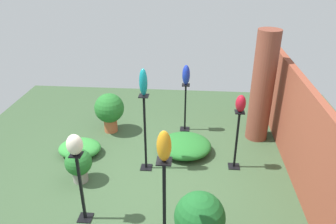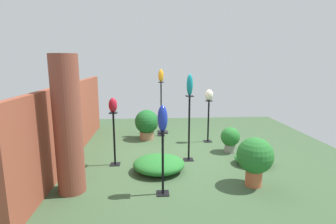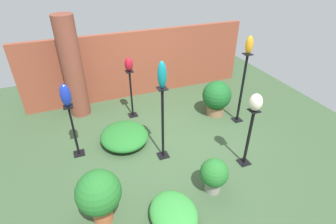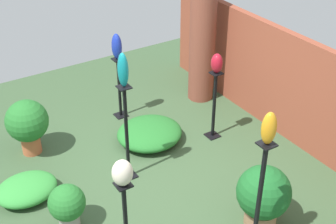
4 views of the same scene
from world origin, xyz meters
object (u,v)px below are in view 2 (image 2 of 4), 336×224
(pedestal_ruby, at_px, (114,141))
(art_vase_ruby, at_px, (113,105))
(art_vase_teal, at_px, (190,85))
(potted_plant_front_left, at_px, (147,123))
(art_vase_cobalt, at_px, (163,118))
(pedestal_ivory, at_px, (208,123))
(potted_plant_near_pillar, at_px, (230,138))
(brick_pillar, at_px, (68,126))
(pedestal_cobalt, at_px, (163,166))
(art_vase_ivory, at_px, (209,95))
(potted_plant_front_right, at_px, (255,157))
(art_vase_amber, at_px, (161,76))
(pedestal_amber, at_px, (161,111))
(pedestal_teal, at_px, (189,131))

(pedestal_ruby, distance_m, art_vase_ruby, 0.75)
(art_vase_teal, xyz_separation_m, potted_plant_front_left, (1.64, 0.92, -1.18))
(pedestal_ruby, xyz_separation_m, art_vase_cobalt, (-1.29, -0.93, 0.75))
(pedestal_ivory, height_order, potted_plant_near_pillar, pedestal_ivory)
(art_vase_ruby, xyz_separation_m, art_vase_cobalt, (-1.29, -0.93, -0.00))
(brick_pillar, xyz_separation_m, art_vase_teal, (1.26, -2.12, 0.52))
(brick_pillar, relative_size, potted_plant_near_pillar, 3.73)
(art_vase_teal, bearing_deg, brick_pillar, 120.74)
(pedestal_ruby, distance_m, pedestal_cobalt, 1.59)
(pedestal_ruby, relative_size, art_vase_ivory, 3.82)
(potted_plant_front_left, bearing_deg, potted_plant_near_pillar, -121.21)
(pedestal_ivory, distance_m, art_vase_teal, 1.85)
(potted_plant_front_right, distance_m, potted_plant_front_left, 3.45)
(art_vase_ruby, height_order, art_vase_amber, art_vase_amber)
(brick_pillar, bearing_deg, art_vase_ivory, -47.92)
(pedestal_ivory, xyz_separation_m, art_vase_ivory, (-0.00, 0.00, 0.75))
(brick_pillar, height_order, pedestal_amber, brick_pillar)
(pedestal_teal, bearing_deg, pedestal_amber, 14.57)
(pedestal_ivory, bearing_deg, art_vase_ruby, 122.59)
(pedestal_cobalt, relative_size, potted_plant_front_left, 1.27)
(brick_pillar, bearing_deg, pedestal_cobalt, -97.44)
(art_vase_cobalt, bearing_deg, potted_plant_front_left, 5.37)
(art_vase_teal, bearing_deg, pedestal_ruby, 95.84)
(art_vase_ruby, height_order, potted_plant_front_left, art_vase_ruby)
(pedestal_teal, relative_size, pedestal_cobalt, 1.35)
(pedestal_cobalt, xyz_separation_m, art_vase_cobalt, (0.00, 0.00, 0.78))
(art_vase_cobalt, bearing_deg, brick_pillar, 82.56)
(pedestal_ivory, bearing_deg, art_vase_amber, 60.86)
(pedestal_teal, relative_size, art_vase_cobalt, 3.39)
(art_vase_cobalt, bearing_deg, potted_plant_front_right, -83.11)
(brick_pillar, bearing_deg, art_vase_teal, -59.26)
(art_vase_ruby, bearing_deg, potted_plant_front_right, -113.77)
(pedestal_amber, xyz_separation_m, art_vase_cobalt, (-3.42, 0.12, 0.53))
(potted_plant_near_pillar, bearing_deg, potted_plant_front_right, 176.46)
(art_vase_amber, bearing_deg, pedestal_teal, -165.43)
(art_vase_amber, bearing_deg, pedestal_amber, 90.00)
(pedestal_teal, height_order, art_vase_teal, art_vase_teal)
(pedestal_amber, bearing_deg, art_vase_amber, -90.00)
(art_vase_ivory, distance_m, potted_plant_front_left, 1.85)
(pedestal_ivory, bearing_deg, art_vase_teal, 151.31)
(pedestal_amber, bearing_deg, pedestal_cobalt, 177.98)
(pedestal_ivory, relative_size, art_vase_ivory, 3.84)
(potted_plant_front_left, bearing_deg, pedestal_teal, -150.65)
(pedestal_ruby, distance_m, art_vase_amber, 2.67)
(brick_pillar, distance_m, pedestal_amber, 3.63)
(brick_pillar, height_order, potted_plant_front_left, brick_pillar)
(pedestal_amber, bearing_deg, potted_plant_near_pillar, -134.30)
(brick_pillar, distance_m, art_vase_amber, 3.66)
(potted_plant_front_left, bearing_deg, pedestal_cobalt, -174.63)
(pedestal_teal, relative_size, art_vase_ivory, 4.87)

